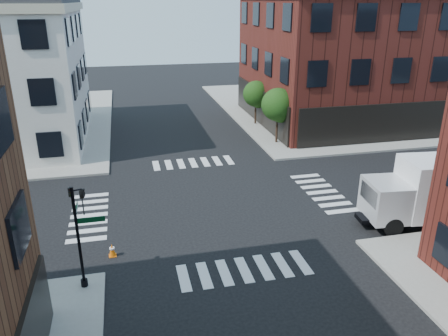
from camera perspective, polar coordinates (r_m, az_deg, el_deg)
name	(u,v)px	position (r m, az deg, el deg)	size (l,w,h in m)	color
ground	(212,203)	(25.84, -1.54, -4.62)	(120.00, 120.00, 0.00)	black
sidewalk_ne	(357,105)	(51.95, 16.96, 7.82)	(30.00, 30.00, 0.15)	gray
building_ne	(385,57)	(46.52, 20.25, 13.43)	(25.00, 16.00, 12.00)	#481812
tree_near	(279,106)	(35.89, 7.14, 7.98)	(2.69, 2.69, 4.49)	black
tree_far	(257,95)	(41.50, 4.29, 9.46)	(2.43, 2.43, 4.07)	black
signal_pole	(79,226)	(18.30, -18.39, -7.24)	(1.29, 1.24, 4.60)	black
box_truck	(443,190)	(25.61, 26.64, -2.63)	(8.16, 3.22, 3.62)	white
traffic_cone	(112,250)	(21.35, -14.40, -10.36)	(0.37, 0.37, 0.64)	orange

